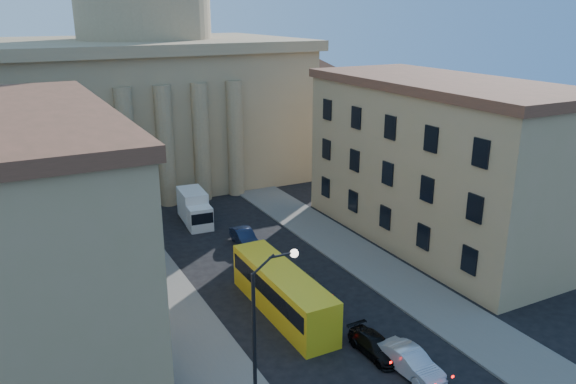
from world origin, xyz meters
The scene contains 13 objects.
sidewalk_left centered at (-8.50, 18.00, 0.07)m, with size 5.00×60.00×0.15m, color #5E5C56.
sidewalk_right centered at (8.50, 18.00, 0.07)m, with size 5.00×60.00×0.15m, color #5E5C56.
church centered at (0.00, 55.47, 11.88)m, with size 68.02×28.76×36.60m.
building_left centered at (-17.00, 22.00, 7.42)m, with size 11.60×26.60×14.70m.
building_right centered at (17.00, 22.00, 7.42)m, with size 11.60×26.60×14.70m.
street_lamp centered at (-6.97, 8.00, 5.29)m, with size 2.62×0.44×8.83m.
car_right_near centered at (1.86, 6.73, 0.74)m, with size 1.57×4.49×1.48m, color #A7A9AF.
car_left_mid centered at (-0.80, 13.53, 0.71)m, with size 2.34×5.08×1.41m, color white.
car_right_mid centered at (1.16, 9.21, 0.61)m, with size 1.71×4.20×1.22m, color black.
car_right_far centered at (1.44, 17.73, 0.67)m, with size 1.58×3.94×1.34m, color #444448.
car_right_distant centered at (0.80, 28.55, 0.73)m, with size 1.54×4.41×1.45m, color black.
city_bus centered at (-1.63, 16.32, 1.72)m, with size 2.65×11.38×3.21m.
box_truck centered at (-1.33, 36.02, 1.51)m, with size 2.72×5.95×3.18m.
Camera 1 is at (-17.54, -14.81, 20.24)m, focal length 35.00 mm.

